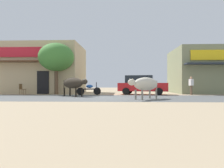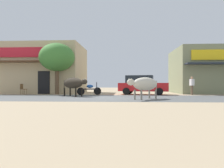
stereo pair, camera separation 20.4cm
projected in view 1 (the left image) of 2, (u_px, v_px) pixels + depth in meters
ground at (100, 98)px, 13.47m from camera, size 80.00×80.00×0.00m
asphalt_road at (100, 98)px, 13.47m from camera, size 72.00×6.23×0.00m
storefront_left_cafe at (40, 69)px, 21.61m from camera, size 8.89×6.76×4.92m
storefront_right_club at (210, 71)px, 20.78m from camera, size 7.24×6.76×4.44m
roadside_tree at (56, 57)px, 17.98m from camera, size 3.09×3.09×4.51m
parked_hatchback_car at (142, 85)px, 17.62m from camera, size 4.40×2.47×1.64m
parked_motorcycle at (89, 89)px, 16.75m from camera, size 1.89×0.92×1.06m
cow_near_brown at (73, 83)px, 14.75m from camera, size 2.39×2.15×1.36m
cow_far_dark at (146, 84)px, 12.12m from camera, size 2.19×2.32×1.30m
pedestrian_by_shop at (191, 84)px, 17.17m from camera, size 0.32×0.61×1.54m
cafe_chair_near_tree at (22, 89)px, 17.88m from camera, size 0.47×0.47×0.92m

